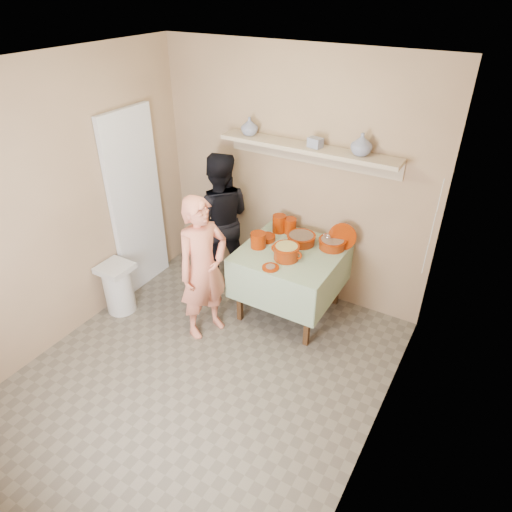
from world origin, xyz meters
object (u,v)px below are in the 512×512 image
Objects in this scene: person_cook at (203,269)px; person_helper at (219,219)px; serving_table at (291,261)px; cazuela_rice at (286,251)px; trash_bin at (119,288)px.

person_cook is 0.96m from person_helper.
person_helper is at bearing 169.49° from serving_table.
person_helper reaches higher than cazuela_rice.
person_helper is at bearing 161.11° from cazuela_rice.
person_helper reaches higher than person_cook.
person_cook reaches higher than cazuela_rice.
cazuela_rice reaches higher than serving_table.
person_helper is at bearing 61.69° from trash_bin.
serving_table is 2.95× the size of cazuela_rice.
trash_bin is at bearing -155.57° from cazuela_rice.
serving_table is (0.59, 0.68, -0.09)m from person_cook.
cazuela_rice is at bearing -29.69° from person_cook.
cazuela_rice is 0.59× the size of trash_bin.
person_cook is 2.63× the size of trash_bin.
trash_bin is at bearing 121.60° from person_cook.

